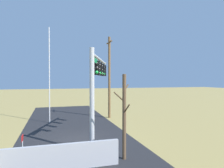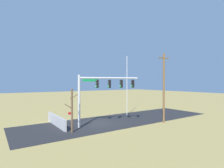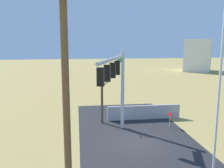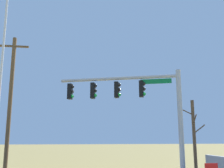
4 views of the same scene
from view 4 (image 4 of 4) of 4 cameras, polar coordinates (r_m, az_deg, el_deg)
signal_mast at (r=15.69m, az=5.23°, el=-3.26°), size 6.87×2.72×6.08m
flagpole at (r=12.42m, az=-22.69°, el=0.74°), size 0.10×0.10×9.29m
utility_pole at (r=18.69m, az=-20.90°, el=-3.24°), size 1.90×0.26×8.93m
bare_tree at (r=17.37m, az=17.14°, el=-10.56°), size 1.27×1.02×4.53m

